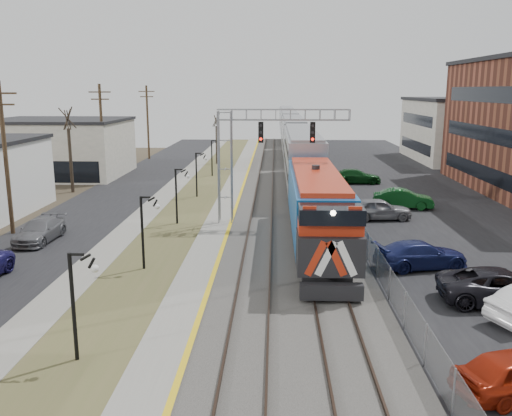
{
  "coord_description": "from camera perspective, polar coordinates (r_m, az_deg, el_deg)",
  "views": [
    {
      "loc": [
        2.96,
        -9.38,
        9.41
      ],
      "look_at": [
        1.87,
        21.76,
        2.6
      ],
      "focal_mm": 38.0,
      "sensor_mm": 36.0,
      "label": 1
    }
  ],
  "objects": [
    {
      "name": "bare_trees",
      "position": [
        51.19,
        -15.83,
        4.34
      ],
      "size": [
        12.3,
        42.3,
        5.95
      ],
      "color": "#382D23",
      "rests_on": "ground"
    },
    {
      "name": "track_far",
      "position": [
        45.38,
        5.17,
        0.67
      ],
      "size": [
        1.58,
        120.0,
        0.15
      ],
      "color": "#2D2119",
      "rests_on": "ballast_bed"
    },
    {
      "name": "car_lot_e",
      "position": [
        40.87,
        12.82,
        -0.14
      ],
      "size": [
        4.87,
        2.38,
        1.6
      ],
      "primitive_type": "imported",
      "rotation": [
        0.0,
        0.0,
        1.68
      ],
      "color": "gray",
      "rests_on": "ground"
    },
    {
      "name": "parking_lot",
      "position": [
        47.2,
        18.0,
        0.25
      ],
      "size": [
        16.0,
        120.0,
        0.04
      ],
      "primitive_type": "cube",
      "color": "black",
      "rests_on": "ground"
    },
    {
      "name": "car_lot_g",
      "position": [
        56.34,
        10.47,
        3.27
      ],
      "size": [
        5.12,
        2.19,
        1.47
      ],
      "primitive_type": "imported",
      "rotation": [
        0.0,
        0.0,
        1.6
      ],
      "color": "#0B3A13",
      "rests_on": "ground"
    },
    {
      "name": "fence",
      "position": [
        45.51,
        8.58,
        1.29
      ],
      "size": [
        0.04,
        120.0,
        1.6
      ],
      "primitive_type": "cube",
      "color": "gray",
      "rests_on": "ground"
    },
    {
      "name": "platform_edge",
      "position": [
        45.42,
        -1.93,
        0.68
      ],
      "size": [
        0.24,
        120.0,
        0.01
      ],
      "primitive_type": "cube",
      "color": "gold",
      "rests_on": "platform"
    },
    {
      "name": "lampposts",
      "position": [
        29.47,
        -11.74,
        -2.5
      ],
      "size": [
        0.14,
        62.14,
        4.0
      ],
      "color": "black",
      "rests_on": "ground"
    },
    {
      "name": "sidewalk",
      "position": [
        46.43,
        -10.43,
        0.48
      ],
      "size": [
        2.0,
        120.0,
        0.08
      ],
      "primitive_type": "cube",
      "color": "gray",
      "rests_on": "ground"
    },
    {
      "name": "train",
      "position": [
        78.85,
        3.87,
        7.6
      ],
      "size": [
        3.0,
        108.65,
        5.33
      ],
      "color": "#124F92",
      "rests_on": "ground"
    },
    {
      "name": "street_west",
      "position": [
        47.61,
        -15.72,
        0.49
      ],
      "size": [
        7.0,
        120.0,
        0.04
      ],
      "primitive_type": "cube",
      "color": "black",
      "rests_on": "ground"
    },
    {
      "name": "car_lot_d",
      "position": [
        30.44,
        16.94,
        -4.79
      ],
      "size": [
        5.38,
        3.19,
        1.46
      ],
      "primitive_type": "imported",
      "rotation": [
        0.0,
        0.0,
        1.81
      ],
      "color": "navy",
      "rests_on": "ground"
    },
    {
      "name": "car_lot_f",
      "position": [
        45.25,
        15.21,
        0.9
      ],
      "size": [
        4.92,
        2.3,
        1.56
      ],
      "primitive_type": "imported",
      "rotation": [
        0.0,
        0.0,
        1.43
      ],
      "color": "#0D4217",
      "rests_on": "ground"
    },
    {
      "name": "ballast_bed",
      "position": [
        45.35,
        3.27,
        0.47
      ],
      "size": [
        8.0,
        120.0,
        0.2
      ],
      "primitive_type": "cube",
      "color": "#595651",
      "rests_on": "ground"
    },
    {
      "name": "grass_median",
      "position": [
        45.89,
        -6.77,
        0.45
      ],
      "size": [
        4.0,
        120.0,
        0.06
      ],
      "primitive_type": "cube",
      "color": "#50522C",
      "rests_on": "ground"
    },
    {
      "name": "platform",
      "position": [
        45.51,
        -3.03,
        0.54
      ],
      "size": [
        2.0,
        120.0,
        0.24
      ],
      "primitive_type": "cube",
      "color": "gray",
      "rests_on": "ground"
    },
    {
      "name": "signal_gantry",
      "position": [
        37.6,
        -0.67,
        6.5
      ],
      "size": [
        9.0,
        1.07,
        8.15
      ],
      "color": "gray",
      "rests_on": "ground"
    },
    {
      "name": "utility_poles",
      "position": [
        38.81,
        -24.84,
        4.67
      ],
      "size": [
        0.28,
        80.28,
        10.0
      ],
      "color": "#4C3823",
      "rests_on": "ground"
    },
    {
      "name": "track_near",
      "position": [
        45.32,
        0.75,
        0.7
      ],
      "size": [
        1.58,
        120.0,
        0.15
      ],
      "color": "#2D2119",
      "rests_on": "ballast_bed"
    },
    {
      "name": "car_street_b",
      "position": [
        36.78,
        -21.81,
        -2.28
      ],
      "size": [
        2.1,
        4.84,
        1.39
      ],
      "primitive_type": "imported",
      "rotation": [
        0.0,
        0.0,
        -0.03
      ],
      "color": "slate",
      "rests_on": "ground"
    },
    {
      "name": "car_lot_c",
      "position": [
        26.78,
        24.54,
        -7.63
      ],
      "size": [
        5.71,
        2.82,
        1.56
      ],
      "primitive_type": "imported",
      "rotation": [
        0.0,
        0.0,
        1.53
      ],
      "color": "black",
      "rests_on": "ground"
    }
  ]
}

